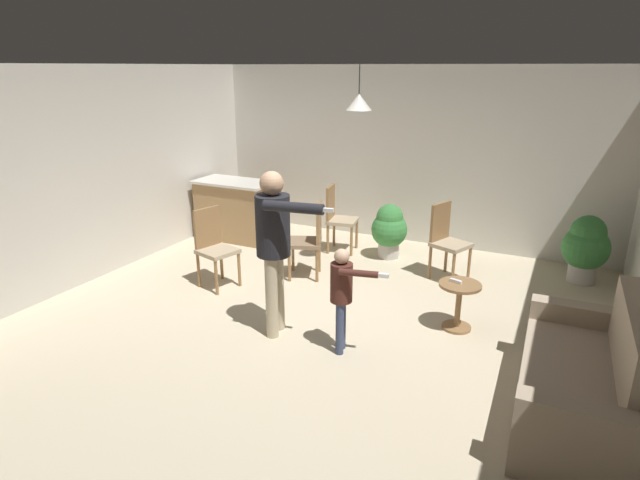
{
  "coord_description": "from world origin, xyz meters",
  "views": [
    {
      "loc": [
        2.31,
        -4.62,
        2.67
      ],
      "look_at": [
        0.12,
        -0.14,
        1.0
      ],
      "focal_mm": 29.19,
      "sensor_mm": 36.0,
      "label": 1
    }
  ],
  "objects": [
    {
      "name": "potted_plant_by_wall",
      "position": [
        2.62,
        2.49,
        0.49
      ],
      "size": [
        0.58,
        0.58,
        0.89
      ],
      "color": "#B7B2AD",
      "rests_on": "ground"
    },
    {
      "name": "potted_plant_corner",
      "position": [
        0.06,
        2.27,
        0.44
      ],
      "size": [
        0.52,
        0.52,
        0.8
      ],
      "color": "#B7B2AD",
      "rests_on": "ground"
    },
    {
      "name": "spare_remote_on_table",
      "position": [
        1.39,
        0.5,
        0.54
      ],
      "size": [
        0.13,
        0.07,
        0.04
      ],
      "primitive_type": "cube",
      "rotation": [
        0.0,
        0.0,
        1.26
      ],
      "color": "white",
      "rests_on": "side_table_by_couch"
    },
    {
      "name": "wall_back",
      "position": [
        0.0,
        3.2,
        1.35
      ],
      "size": [
        6.4,
        0.1,
        2.7
      ],
      "primitive_type": "cube",
      "color": "beige",
      "rests_on": "ground"
    },
    {
      "name": "couch_floral",
      "position": [
        2.65,
        -0.58,
        0.33
      ],
      "size": [
        0.89,
        1.82,
        1.0
      ],
      "rotation": [
        0.0,
        0.0,
        1.6
      ],
      "color": "tan",
      "rests_on": "ground"
    },
    {
      "name": "dining_chair_spare",
      "position": [
        -1.59,
        0.32,
        0.55
      ],
      "size": [
        0.52,
        0.52,
        1.0
      ],
      "rotation": [
        0.0,
        0.0,
        4.44
      ],
      "color": "olive",
      "rests_on": "ground"
    },
    {
      "name": "ceiling_light_pendant",
      "position": [
        -0.17,
        1.55,
        2.25
      ],
      "size": [
        0.32,
        0.32,
        0.55
      ],
      "color": "silver"
    },
    {
      "name": "dining_chair_near_wall",
      "position": [
        -0.63,
        1.11,
        0.55
      ],
      "size": [
        0.54,
        0.54,
        1.0
      ],
      "rotation": [
        0.0,
        0.0,
        1.94
      ],
      "color": "olive",
      "rests_on": "ground"
    },
    {
      "name": "dining_chair_centre_back",
      "position": [
        0.98,
        1.86,
        0.55
      ],
      "size": [
        0.55,
        0.55,
        1.0
      ],
      "rotation": [
        0.0,
        0.0,
        4.33
      ],
      "color": "olive",
      "rests_on": "ground"
    },
    {
      "name": "ground",
      "position": [
        0.0,
        0.0,
        0.0
      ],
      "size": [
        7.68,
        7.68,
        0.0
      ],
      "primitive_type": "plane",
      "color": "beige"
    },
    {
      "name": "side_table_by_couch",
      "position": [
        1.44,
        0.5,
        0.33
      ],
      "size": [
        0.44,
        0.44,
        0.52
      ],
      "color": "olive",
      "rests_on": "ground"
    },
    {
      "name": "dining_chair_by_counter",
      "position": [
        -0.73,
        2.21,
        0.55
      ],
      "size": [
        0.49,
        0.49,
        1.0
      ],
      "rotation": [
        0.0,
        0.0,
        4.88
      ],
      "color": "olive",
      "rests_on": "ground"
    },
    {
      "name": "wall_left",
      "position": [
        -3.2,
        0.0,
        1.35
      ],
      "size": [
        0.1,
        6.4,
        2.7
      ],
      "primitive_type": "cube",
      "color": "beige",
      "rests_on": "ground"
    },
    {
      "name": "person_child",
      "position": [
        0.52,
        -0.47,
        0.66
      ],
      "size": [
        0.58,
        0.3,
        1.07
      ],
      "rotation": [
        0.0,
        0.0,
        -1.35
      ],
      "color": "#384260",
      "rests_on": "ground"
    },
    {
      "name": "person_adult",
      "position": [
        -0.24,
        -0.42,
        1.07
      ],
      "size": [
        0.87,
        0.49,
        1.72
      ],
      "rotation": [
        0.0,
        0.0,
        -1.41
      ],
      "color": "tan",
      "rests_on": "ground"
    },
    {
      "name": "kitchen_counter",
      "position": [
        -2.45,
        2.04,
        0.48
      ],
      "size": [
        1.26,
        0.66,
        0.95
      ],
      "color": "#99754C",
      "rests_on": "ground"
    }
  ]
}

